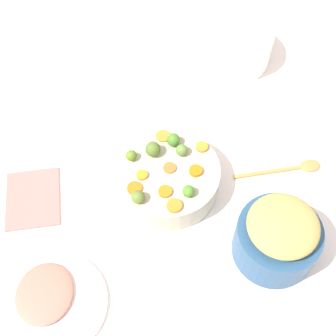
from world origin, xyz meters
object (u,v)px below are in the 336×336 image
(metal_pot, at_px, (276,241))
(wooden_spoon, at_px, (295,168))
(serving_bowl_carrots, at_px, (168,178))
(ham_plate, at_px, (55,304))
(casserole_dish, at_px, (234,47))

(metal_pot, relative_size, wooden_spoon, 0.81)
(serving_bowl_carrots, xyz_separation_m, ham_plate, (0.27, -0.35, -0.04))
(ham_plate, bearing_deg, casserole_dish, 136.41)
(wooden_spoon, bearing_deg, serving_bowl_carrots, -94.12)
(wooden_spoon, distance_m, ham_plate, 0.76)
(wooden_spoon, relative_size, ham_plate, 1.01)
(metal_pot, bearing_deg, serving_bowl_carrots, -138.71)
(metal_pot, distance_m, wooden_spoon, 0.28)
(serving_bowl_carrots, height_order, metal_pot, metal_pot)
(serving_bowl_carrots, relative_size, ham_plate, 1.10)
(metal_pot, relative_size, casserole_dish, 0.86)
(casserole_dish, xyz_separation_m, ham_plate, (0.71, -0.68, -0.05))
(ham_plate, bearing_deg, wooden_spoon, 108.42)
(serving_bowl_carrots, relative_size, wooden_spoon, 1.09)
(serving_bowl_carrots, bearing_deg, metal_pot, 41.29)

